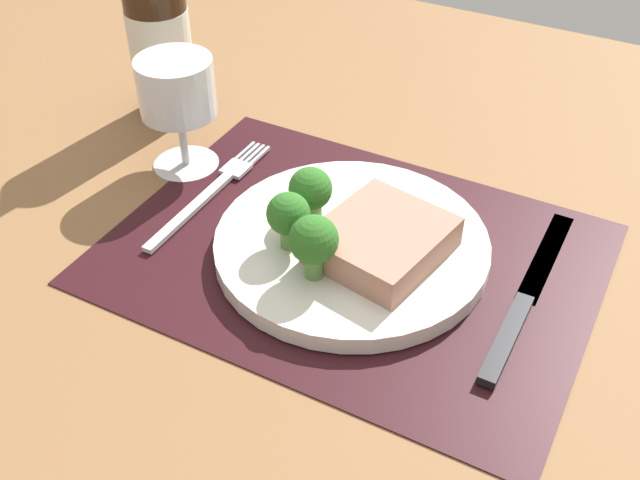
{
  "coord_description": "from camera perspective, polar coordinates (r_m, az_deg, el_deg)",
  "views": [
    {
      "loc": [
        21.24,
        -45.62,
        43.43
      ],
      "look_at": [
        -2.29,
        -1.51,
        1.9
      ],
      "focal_mm": 42.59,
      "sensor_mm": 36.0,
      "label": 1
    }
  ],
  "objects": [
    {
      "name": "ground_plane",
      "position": [
        0.67,
        2.32,
        -2.08
      ],
      "size": [
        140.0,
        110.0,
        3.0
      ],
      "primitive_type": "cube",
      "color": "brown"
    },
    {
      "name": "placemat",
      "position": [
        0.66,
        2.36,
        -1.02
      ],
      "size": [
        41.42,
        30.82,
        0.3
      ],
      "primitive_type": "cube",
      "color": "black",
      "rests_on": "ground_plane"
    },
    {
      "name": "plate",
      "position": [
        0.66,
        2.38,
        -0.39
      ],
      "size": [
        23.78,
        23.78,
        1.6
      ],
      "primitive_type": "cylinder",
      "color": "silver",
      "rests_on": "placemat"
    },
    {
      "name": "steak",
      "position": [
        0.63,
        4.68,
        -0.01
      ],
      "size": [
        11.07,
        12.01,
        2.8
      ],
      "primitive_type": "cube",
      "rotation": [
        0.0,
        0.0,
        -0.19
      ],
      "color": "tan",
      "rests_on": "plate"
    },
    {
      "name": "broccoli_front_edge",
      "position": [
        0.63,
        -2.4,
        1.85
      ],
      "size": [
        3.67,
        3.67,
        5.22
      ],
      "color": "#5B8942",
      "rests_on": "plate"
    },
    {
      "name": "broccoli_near_steak",
      "position": [
        0.59,
        -0.48,
        -0.11
      ],
      "size": [
        4.0,
        4.0,
        5.75
      ],
      "color": "#5B8942",
      "rests_on": "plate"
    },
    {
      "name": "broccoli_near_fork",
      "position": [
        0.66,
        -0.73,
        3.72
      ],
      "size": [
        3.83,
        3.83,
        5.02
      ],
      "color": "#6B994C",
      "rests_on": "plate"
    },
    {
      "name": "fork",
      "position": [
        0.74,
        -8.19,
        3.63
      ],
      "size": [
        2.4,
        19.2,
        0.5
      ],
      "rotation": [
        0.0,
        0.0,
        -0.04
      ],
      "color": "silver",
      "rests_on": "placemat"
    },
    {
      "name": "knife",
      "position": [
        0.63,
        15.01,
        -4.61
      ],
      "size": [
        1.8,
        23.0,
        0.8
      ],
      "rotation": [
        0.0,
        0.0,
        0.03
      ],
      "color": "black",
      "rests_on": "placemat"
    },
    {
      "name": "wine_bottle",
      "position": [
        0.84,
        -12.08,
        15.38
      ],
      "size": [
        6.64,
        6.64,
        27.64
      ],
      "color": "#331E0F",
      "rests_on": "ground_plane"
    },
    {
      "name": "wine_glass",
      "position": [
        0.75,
        -10.69,
        10.72
      ],
      "size": [
        7.38,
        7.38,
        11.61
      ],
      "color": "silver",
      "rests_on": "ground_plane"
    }
  ]
}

